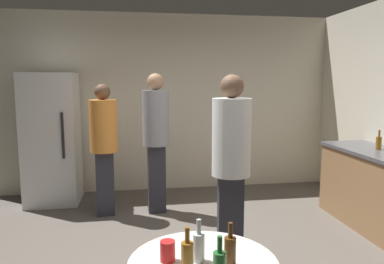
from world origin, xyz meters
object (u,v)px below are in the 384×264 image
Objects in this scene: refrigerator at (52,139)px; beer_bottle_on_counter at (379,143)px; beer_bottle_brown at (230,250)px; person_in_white_shirt at (231,157)px; person_in_orange_shirt at (104,140)px; beer_bottle_clear at (199,246)px; beer_bottle_amber at (187,255)px; plastic_cup_red at (168,251)px; person_in_gray_shirt at (156,132)px.

refrigerator is 7.83× the size of beer_bottle_on_counter.
beer_bottle_brown is 1.39m from person_in_white_shirt.
person_in_orange_shirt is (0.75, -0.62, 0.07)m from refrigerator.
beer_bottle_clear is at bearing 11.35° from person_in_orange_shirt.
beer_bottle_clear is (0.07, 0.09, 0.00)m from beer_bottle_amber.
beer_bottle_clear is at bearing 155.26° from beer_bottle_brown.
beer_bottle_amber is 1.00× the size of beer_bottle_clear.
refrigerator is 16.36× the size of plastic_cup_red.
beer_bottle_on_counter is at bearing 36.54° from plastic_cup_red.
beer_bottle_on_counter is 1.00× the size of beer_bottle_brown.
beer_bottle_clear is 0.13× the size of person_in_white_shirt.
person_in_orange_shirt is at bearing 165.44° from beer_bottle_on_counter.
plastic_cup_red is (-2.63, -1.95, -0.19)m from beer_bottle_on_counter.
refrigerator is at bearing 113.05° from beer_bottle_clear.
person_in_gray_shirt reaches higher than person_in_orange_shirt.
person_in_white_shirt is (1.97, -2.16, 0.12)m from refrigerator.
beer_bottle_amber is at bearing -54.27° from plastic_cup_red.
beer_bottle_clear is 2.89m from person_in_orange_shirt.
beer_bottle_clear is at bearing -14.90° from person_in_white_shirt.
person_in_white_shirt is (0.67, 1.23, 0.23)m from plastic_cup_red.
beer_bottle_amber is at bearing -140.84° from beer_bottle_on_counter.
person_in_white_shirt is (0.36, 1.33, 0.20)m from beer_bottle_brown.
plastic_cup_red is 2.83m from person_in_orange_shirt.
beer_bottle_clear is at bearing -9.48° from plastic_cup_red.
beer_bottle_brown is 2.09× the size of plastic_cup_red.
beer_bottle_on_counter is 1.00× the size of beer_bottle_clear.
beer_bottle_brown is 0.13× the size of person_in_gray_shirt.
person_in_white_shirt reaches higher than person_in_orange_shirt.
refrigerator is at bearing -132.46° from person_in_orange_shirt.
beer_bottle_on_counter is at bearing 117.29° from person_in_white_shirt.
beer_bottle_amber is 0.23m from beer_bottle_brown.
plastic_cup_red is 0.07× the size of person_in_orange_shirt.
refrigerator is 7.83× the size of beer_bottle_clear.
beer_bottle_brown is 0.13× the size of person_in_white_shirt.
refrigerator is 3.63m from plastic_cup_red.
person_in_white_shirt is (0.59, 1.35, 0.20)m from beer_bottle_amber.
person_in_white_shirt is at bearing 35.55° from person_in_orange_shirt.
plastic_cup_red is (-0.09, 0.12, -0.03)m from beer_bottle_amber.
plastic_cup_red is (-0.16, 0.03, -0.03)m from beer_bottle_clear.
person_in_gray_shirt is (1.40, -0.62, 0.15)m from refrigerator.
person_in_white_shirt is 1.96m from person_in_orange_shirt.
person_in_gray_shirt is 1.08× the size of person_in_orange_shirt.
beer_bottle_clear is at bearing 51.69° from beer_bottle_amber.
person_in_orange_shirt is at bearing 104.13° from beer_bottle_clear.
beer_bottle_on_counter is at bearing 39.16° from beer_bottle_amber.
beer_bottle_brown is 1.00× the size of beer_bottle_clear.
plastic_cup_red is 2.79m from person_in_gray_shirt.
person_in_gray_shirt reaches higher than plastic_cup_red.
person_in_gray_shirt is (-2.52, 0.83, 0.07)m from beer_bottle_on_counter.
beer_bottle_amber is 2.09× the size of plastic_cup_red.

